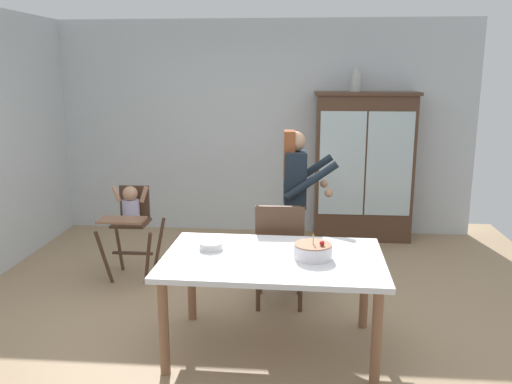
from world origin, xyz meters
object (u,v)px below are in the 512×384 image
at_px(ceramic_vase, 356,81).
at_px(dining_table, 273,267).
at_px(adult_person, 295,190).
at_px(serving_bowl, 211,245).
at_px(high_chair_with_toddler, 131,215).
at_px(dining_chair_far_side, 280,248).
at_px(china_cabinet, 363,166).
at_px(birthday_cake, 313,251).

height_order(ceramic_vase, dining_table, ceramic_vase).
bearing_deg(adult_person, dining_table, 169.55).
relative_size(adult_person, dining_table, 0.93).
xyz_separation_m(adult_person, serving_bowl, (-0.63, -1.10, -0.20)).
bearing_deg(high_chair_with_toddler, dining_chair_far_side, -22.24).
bearing_deg(dining_table, high_chair_with_toddler, 138.13).
relative_size(high_chair_with_toddler, dining_table, 0.58).
distance_m(china_cabinet, ceramic_vase, 1.04).
distance_m(ceramic_vase, high_chair_with_toddler, 3.07).
xyz_separation_m(china_cabinet, dining_table, (-0.97, -2.86, -0.26)).
relative_size(china_cabinet, ceramic_vase, 6.77).
distance_m(high_chair_with_toddler, adult_person, 1.68).
xyz_separation_m(ceramic_vase, dining_table, (-0.83, -2.87, -1.29)).
relative_size(china_cabinet, dining_table, 1.11).
bearing_deg(adult_person, ceramic_vase, -26.41).
bearing_deg(ceramic_vase, serving_bowl, -115.64).
distance_m(high_chair_with_toddler, serving_bowl, 1.59).
height_order(high_chair_with_toddler, birthday_cake, high_chair_with_toddler).
bearing_deg(birthday_cake, dining_chair_far_side, 109.88).
bearing_deg(china_cabinet, ceramic_vase, 178.44).
xyz_separation_m(ceramic_vase, birthday_cake, (-0.54, -2.88, -1.15)).
bearing_deg(adult_person, dining_chair_far_side, 162.25).
relative_size(adult_person, dining_chair_far_side, 1.59).
distance_m(china_cabinet, dining_chair_far_side, 2.36).
distance_m(china_cabinet, adult_person, 1.82).
height_order(high_chair_with_toddler, dining_table, high_chair_with_toddler).
relative_size(ceramic_vase, adult_person, 0.18).
bearing_deg(china_cabinet, dining_chair_far_side, -113.99).
bearing_deg(ceramic_vase, birthday_cake, -100.63).
distance_m(serving_bowl, dining_chair_far_side, 0.81).
height_order(china_cabinet, ceramic_vase, ceramic_vase).
bearing_deg(serving_bowl, adult_person, 60.31).
relative_size(dining_table, serving_bowl, 9.11).
xyz_separation_m(serving_bowl, dining_chair_far_side, (0.50, 0.60, -0.21)).
distance_m(adult_person, serving_bowl, 1.29).
xyz_separation_m(high_chair_with_toddler, dining_table, (1.50, -1.35, 0.00)).
height_order(high_chair_with_toddler, adult_person, adult_person).
xyz_separation_m(birthday_cake, serving_bowl, (-0.77, 0.14, -0.03)).
bearing_deg(serving_bowl, ceramic_vase, 64.36).
xyz_separation_m(china_cabinet, adult_person, (-0.82, -1.63, 0.05)).
bearing_deg(dining_chair_far_side, high_chair_with_toddler, -23.38).
xyz_separation_m(high_chair_with_toddler, dining_chair_far_side, (1.52, -0.61, -0.10)).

